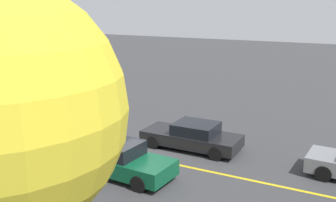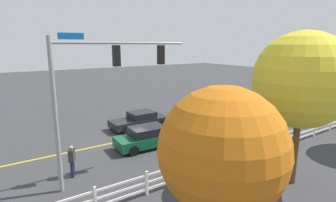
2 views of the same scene
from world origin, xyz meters
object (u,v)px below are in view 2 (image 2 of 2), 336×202
object	(u,v)px
car_0	(211,108)
car_1	(255,113)
tree_1	(302,80)
car_2	(150,137)
pedestrian	(72,160)
car_3	(140,120)
tree_2	(222,151)

from	to	relation	value
car_0	car_1	xyz separation A→B (m)	(-1.81, 3.82, -0.01)
car_1	tree_1	world-z (taller)	tree_1
car_2	car_0	bearing A→B (deg)	26.67
pedestrian	car_2	bearing A→B (deg)	-136.63
car_1	car_3	bearing A→B (deg)	158.14
car_2	tree_1	size ratio (longest dim) A/B	0.65
car_3	pedestrian	bearing A→B (deg)	38.61
car_0	car_2	distance (m)	10.05
car_0	tree_2	bearing A→B (deg)	50.21
car_1	car_2	world-z (taller)	car_2
pedestrian	tree_1	xyz separation A→B (m)	(-8.78, 6.63, 4.14)
car_2	car_3	bearing A→B (deg)	73.59
car_1	tree_2	world-z (taller)	tree_2
car_1	car_3	xyz separation A→B (m)	(9.56, -3.91, -0.03)
tree_2	car_1	bearing A→B (deg)	-145.22
car_1	tree_1	xyz separation A→B (m)	(7.61, 8.24, 4.41)
car_3	pedestrian	size ratio (longest dim) A/B	2.80
pedestrian	tree_2	distance (m)	9.01
car_2	tree_2	bearing A→B (deg)	-105.55
car_0	car_3	bearing A→B (deg)	1.71
car_0	car_1	world-z (taller)	car_0
car_3	tree_1	distance (m)	13.09
car_0	car_3	xyz separation A→B (m)	(7.75, -0.10, -0.03)
car_2	tree_1	distance (m)	9.75
car_0	tree_1	world-z (taller)	tree_1
car_0	car_2	size ratio (longest dim) A/B	1.00
tree_1	tree_2	world-z (taller)	tree_1
car_1	pedestrian	bearing A→B (deg)	-173.99
car_2	tree_1	xyz separation A→B (m)	(-3.40, 8.02, 4.38)
car_0	pedestrian	world-z (taller)	pedestrian
car_3	tree_2	world-z (taller)	tree_2
tree_2	car_3	bearing A→B (deg)	-108.76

